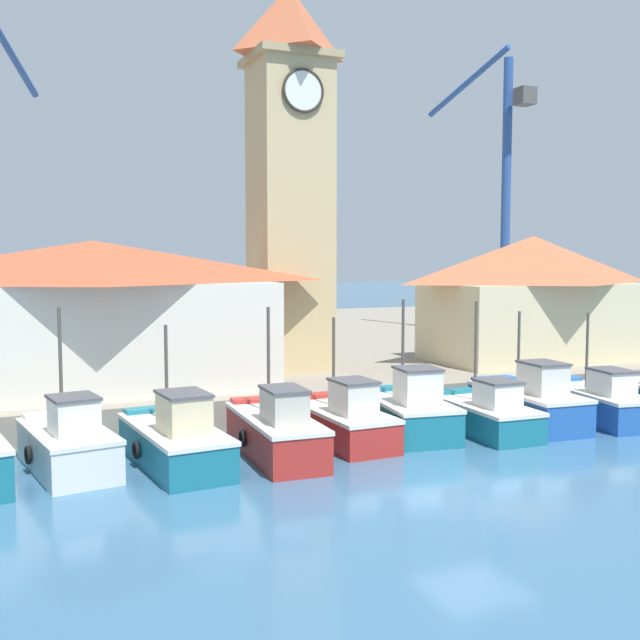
# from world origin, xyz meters

# --- Properties ---
(ground_plane) EXTENTS (300.00, 300.00, 0.00)m
(ground_plane) POSITION_xyz_m (0.00, 0.00, 0.00)
(ground_plane) COLOR #386689
(quay_wharf) EXTENTS (120.00, 40.00, 1.08)m
(quay_wharf) POSITION_xyz_m (0.00, 28.69, 0.54)
(quay_wharf) COLOR gray
(quay_wharf) RESTS_ON ground
(fishing_boat_left_outer) EXTENTS (2.64, 4.65, 4.48)m
(fishing_boat_left_outer) POSITION_xyz_m (-9.21, 5.86, 0.76)
(fishing_boat_left_outer) COLOR silver
(fishing_boat_left_outer) RESTS_ON ground
(fishing_boat_left_inner) EXTENTS (2.49, 5.35, 3.94)m
(fishing_boat_left_inner) POSITION_xyz_m (-6.39, 5.25, 0.75)
(fishing_boat_left_inner) COLOR #196B7F
(fishing_boat_left_inner) RESTS_ON ground
(fishing_boat_mid_left) EXTENTS (1.94, 5.17, 4.38)m
(fishing_boat_mid_left) POSITION_xyz_m (-3.45, 5.14, 0.76)
(fishing_boat_mid_left) COLOR #AD2823
(fishing_boat_mid_left) RESTS_ON ground
(fishing_boat_center) EXTENTS (2.09, 4.80, 3.94)m
(fishing_boat_center) POSITION_xyz_m (-0.94, 5.94, 0.71)
(fishing_boat_center) COLOR #AD2823
(fishing_boat_center) RESTS_ON ground
(fishing_boat_mid_right) EXTENTS (2.57, 4.50, 4.47)m
(fishing_boat_mid_right) POSITION_xyz_m (1.48, 5.95, 0.79)
(fishing_boat_mid_right) COLOR #196B7F
(fishing_boat_mid_right) RESTS_ON ground
(fishing_boat_right_inner) EXTENTS (2.03, 4.51, 4.39)m
(fishing_boat_right_inner) POSITION_xyz_m (3.97, 5.29, 0.66)
(fishing_boat_right_inner) COLOR #196B7F
(fishing_boat_right_inner) RESTS_ON ground
(fishing_boat_right_outer) EXTENTS (2.22, 5.00, 3.96)m
(fishing_boat_right_outer) POSITION_xyz_m (6.10, 5.70, 0.80)
(fishing_boat_right_outer) COLOR #2356A8
(fishing_boat_right_outer) RESTS_ON ground
(fishing_boat_far_right) EXTENTS (2.39, 5.07, 3.86)m
(fishing_boat_far_right) POSITION_xyz_m (8.81, 5.34, 0.70)
(fishing_boat_far_right) COLOR #2356A8
(fishing_boat_far_right) RESTS_ON ground
(clock_tower) EXTENTS (3.51, 3.51, 17.58)m
(clock_tower) POSITION_xyz_m (0.50, 14.64, 9.50)
(clock_tower) COLOR tan
(clock_tower) RESTS_ON quay_wharf
(warehouse_left) EXTENTS (12.84, 6.30, 5.39)m
(warehouse_left) POSITION_xyz_m (-7.78, 12.61, 3.83)
(warehouse_left) COLOR silver
(warehouse_left) RESTS_ON quay_wharf
(warehouse_right) EXTENTS (9.86, 5.70, 5.78)m
(warehouse_right) POSITION_xyz_m (11.95, 13.07, 4.05)
(warehouse_right) COLOR beige
(warehouse_right) RESTS_ON quay_wharf
(port_crane_far) EXTENTS (2.64, 8.41, 17.46)m
(port_crane_far) POSITION_xyz_m (17.27, 22.71, 7.58)
(port_crane_far) COLOR navy
(port_crane_far) RESTS_ON quay_wharf
(dock_worker_near_tower) EXTENTS (0.34, 0.22, 1.62)m
(dock_worker_near_tower) POSITION_xyz_m (-1.75, 10.03, 1.92)
(dock_worker_near_tower) COLOR #33333D
(dock_worker_near_tower) RESTS_ON quay_wharf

